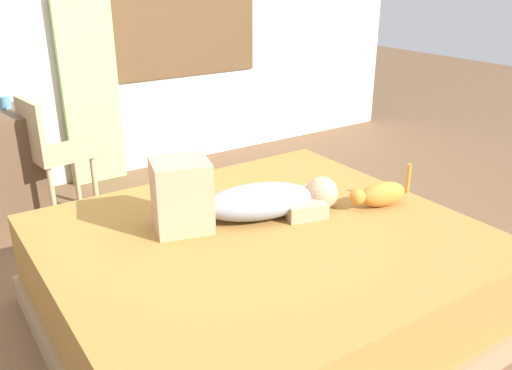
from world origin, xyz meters
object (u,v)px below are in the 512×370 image
bed (262,278)px  cat (380,194)px  person_lying (240,198)px  cup (5,102)px  chair_by_desk (50,149)px

bed → cat: 0.75m
bed → person_lying: (-0.01, 0.17, 0.37)m
cup → person_lying: bearing=-71.4°
person_lying → cup: person_lying is taller
person_lying → chair_by_desk: bearing=107.0°
bed → person_lying: 0.40m
person_lying → cat: size_ratio=2.65×
cup → chair_by_desk: 0.48m
person_lying → chair_by_desk: chair_by_desk is taller
bed → cat: size_ratio=5.57×
person_lying → chair_by_desk: (-0.50, 1.63, -0.10)m
person_lying → cat: bearing=-21.4°
cat → cup: 2.63m
cat → cup: size_ratio=4.17×
person_lying → cup: (-0.67, 1.98, 0.17)m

